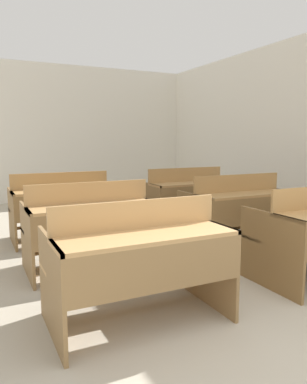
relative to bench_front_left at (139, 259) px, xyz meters
The scene contains 8 objects.
wall_back 6.19m from the bench_front_left, 81.75° to the left, with size 5.73×0.06×2.98m.
wall_right_with_window 4.53m from the bench_front_left, 32.74° to the left, with size 0.06×7.45×2.98m.
bench_front_left is the anchor object (origin of this frame).
bench_second_left 1.29m from the bench_front_left, 89.60° to the left, with size 1.30×0.80×0.92m.
bench_second_right 2.33m from the bench_front_left, 33.64° to the left, with size 1.30×0.80×0.92m.
bench_third_left 2.58m from the bench_front_left, 90.15° to the left, with size 1.30×0.80×0.92m.
bench_third_right 3.20m from the bench_front_left, 52.87° to the left, with size 1.30×0.80×0.92m.
wastepaper_bin 4.80m from the bench_front_left, 44.65° to the left, with size 0.23×0.23×0.37m.
Camera 1 is at (-1.94, -1.00, 1.36)m, focal length 35.00 mm.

